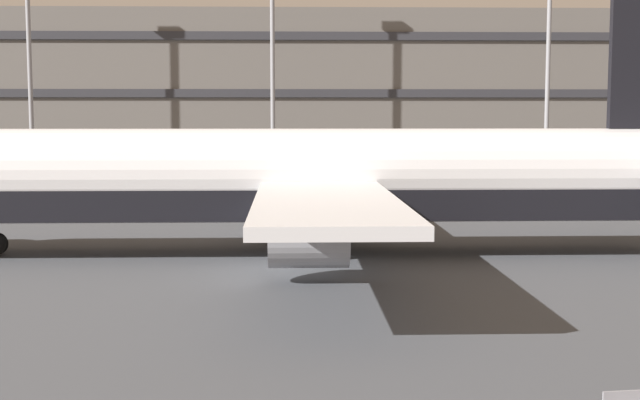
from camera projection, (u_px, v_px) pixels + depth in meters
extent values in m
plane|color=#424449|center=(284.00, 268.00, 31.73)|extent=(600.00, 600.00, 0.00)
cube|color=#605B56|center=(290.00, 96.00, 85.28)|extent=(134.68, 20.94, 14.64)
cube|color=#2D2D33|center=(290.00, 150.00, 75.26)|extent=(133.33, 0.24, 0.70)
cube|color=#2D2D33|center=(290.00, 93.00, 74.77)|extent=(133.33, 0.24, 0.70)
cube|color=#2D2D33|center=(290.00, 36.00, 74.28)|extent=(133.33, 0.24, 0.70)
cylinder|color=silver|center=(292.00, 176.00, 34.75)|extent=(31.14, 3.97, 3.74)
cube|color=black|center=(293.00, 201.00, 34.85)|extent=(29.90, 3.88, 1.20)
cube|color=silver|center=(618.00, 159.00, 38.76)|extent=(1.84, 5.63, 0.20)
cube|color=silver|center=(327.00, 205.00, 26.45)|extent=(4.49, 13.10, 0.36)
cube|color=silver|center=(312.00, 169.00, 43.17)|extent=(4.49, 13.10, 0.36)
cylinder|color=#9E9EA3|center=(309.00, 237.00, 28.91)|extent=(2.69, 2.08, 2.06)
cylinder|color=#9E9EA3|center=(303.00, 200.00, 40.95)|extent=(2.69, 2.08, 2.06)
cylinder|color=black|center=(325.00, 249.00, 33.48)|extent=(0.90, 0.36, 0.90)
cylinder|color=slate|center=(325.00, 232.00, 33.42)|extent=(0.20, 0.20, 1.28)
cylinder|color=black|center=(322.00, 237.00, 36.65)|extent=(0.90, 0.36, 0.90)
cylinder|color=slate|center=(322.00, 222.00, 36.58)|extent=(0.20, 0.20, 1.28)
cylinder|color=gray|center=(29.00, 59.00, 68.44)|extent=(0.36, 0.36, 19.67)
cylinder|color=gray|center=(273.00, 57.00, 68.97)|extent=(0.36, 0.36, 20.15)
cylinder|color=gray|center=(549.00, 22.00, 69.33)|extent=(0.36, 0.36, 25.68)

